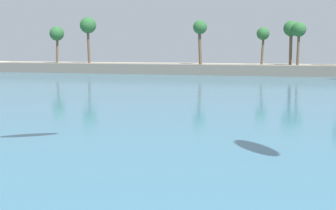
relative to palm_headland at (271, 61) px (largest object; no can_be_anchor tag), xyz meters
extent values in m
cube|color=#386B84|center=(-0.86, -15.29, -2.30)|extent=(220.00, 110.58, 0.06)
cube|color=slate|center=(-0.86, 0.00, -1.43)|extent=(98.55, 6.00, 1.80)
cylinder|color=brown|center=(-1.44, 1.12, 2.04)|extent=(0.60, 0.67, 5.17)
sphere|color=#285B2D|center=(-1.44, 1.12, 4.61)|extent=(2.14, 2.14, 2.14)
cylinder|color=brown|center=(-32.50, 0.03, 2.86)|extent=(0.50, 0.71, 6.81)
sphere|color=#285B2D|center=(-32.50, 0.03, 6.26)|extent=(2.95, 2.95, 2.95)
cylinder|color=brown|center=(-38.46, -0.54, 2.13)|extent=(0.55, 0.64, 5.35)
sphere|color=#285B2D|center=(-38.46, -0.54, 4.79)|extent=(2.63, 2.63, 2.63)
cylinder|color=brown|center=(3.12, 0.61, 2.44)|extent=(0.55, 0.51, 5.95)
sphere|color=#285B2D|center=(3.12, 0.61, 5.41)|extent=(2.58, 2.58, 2.58)
cylinder|color=brown|center=(-11.71, -1.31, 2.58)|extent=(0.81, 0.70, 6.25)
sphere|color=#285B2D|center=(-11.71, -1.31, 5.68)|extent=(2.35, 2.35, 2.35)
cylinder|color=brown|center=(4.29, -0.73, 2.33)|extent=(0.51, 0.50, 5.74)
sphere|color=#285B2D|center=(4.29, -0.73, 5.19)|extent=(2.33, 2.33, 2.33)
camera|label=1|loc=(2.28, -79.75, 2.73)|focal=50.14mm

